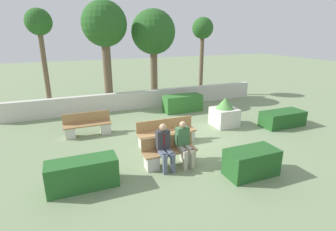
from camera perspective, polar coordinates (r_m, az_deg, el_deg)
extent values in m
plane|color=gray|center=(9.50, 2.82, -5.83)|extent=(60.00, 60.00, 0.00)
cube|color=beige|center=(13.67, -5.72, 3.51)|extent=(13.16, 0.30, 0.88)
cube|color=#A37A4C|center=(7.80, 0.48, -7.87)|extent=(1.63, 0.44, 0.05)
cube|color=#A37A4C|center=(7.91, -0.20, -5.70)|extent=(1.63, 0.04, 0.40)
cube|color=beige|center=(7.72, -3.60, -10.08)|extent=(0.36, 0.40, 0.40)
cube|color=beige|center=(8.12, 4.33, -8.61)|extent=(0.36, 0.40, 0.40)
cube|color=#A37A4C|center=(10.42, -17.08, -1.91)|extent=(1.77, 0.44, 0.05)
cube|color=#A37A4C|center=(10.58, -17.33, -0.35)|extent=(1.77, 0.04, 0.40)
cube|color=beige|center=(10.47, -20.53, -3.50)|extent=(0.36, 0.40, 0.40)
cube|color=beige|center=(10.56, -13.44, -2.65)|extent=(0.36, 0.40, 0.40)
cube|color=#A37A4C|center=(9.21, -0.18, -3.69)|extent=(2.10, 0.44, 0.05)
cube|color=#A37A4C|center=(9.34, -0.73, -1.90)|extent=(2.10, 0.05, 0.40)
cube|color=beige|center=(9.05, -5.04, -5.73)|extent=(0.36, 0.40, 0.40)
cube|color=beige|center=(9.61, 4.39, -4.26)|extent=(0.36, 0.40, 0.40)
cube|color=#515B70|center=(7.48, -1.19, -8.31)|extent=(0.14, 0.46, 0.13)
cube|color=#515B70|center=(7.54, 0.24, -8.05)|extent=(0.14, 0.46, 0.13)
cube|color=#515B70|center=(7.38, -0.68, -10.64)|extent=(0.11, 0.11, 0.58)
cube|color=#515B70|center=(7.46, 1.06, -10.31)|extent=(0.11, 0.11, 0.58)
cube|color=#333338|center=(7.57, -1.15, -5.16)|extent=(0.38, 0.22, 0.54)
sphere|color=tan|center=(7.42, -1.12, -2.57)|extent=(0.20, 0.20, 0.20)
cube|color=maroon|center=(7.47, -0.83, -5.34)|extent=(0.06, 0.01, 0.35)
cube|color=#B2A893|center=(7.70, 3.18, -7.52)|extent=(0.14, 0.46, 0.13)
cube|color=#B2A893|center=(7.78, 4.53, -7.27)|extent=(0.14, 0.46, 0.13)
cube|color=#B2A893|center=(7.61, 3.76, -9.77)|extent=(0.11, 0.11, 0.58)
cube|color=#B2A893|center=(7.70, 5.39, -9.44)|extent=(0.11, 0.11, 0.58)
cube|color=#3D6B42|center=(7.80, 3.14, -4.48)|extent=(0.38, 0.22, 0.54)
sphere|color=tan|center=(7.65, 3.25, -1.98)|extent=(0.20, 0.20, 0.20)
cube|color=#286028|center=(7.11, -18.08, -11.97)|extent=(1.74, 0.65, 0.76)
cube|color=#235623|center=(7.68, 17.68, -9.68)|extent=(1.44, 0.75, 0.75)
cube|color=#235623|center=(12.00, 23.65, -0.62)|extent=(1.84, 0.84, 0.63)
cube|color=#33702D|center=(13.00, 3.18, 2.69)|extent=(1.89, 0.76, 0.82)
cube|color=beige|center=(11.26, 12.14, -0.31)|extent=(0.97, 0.97, 0.75)
cone|color=#569347|center=(11.09, 12.34, 2.64)|extent=(0.75, 0.75, 0.45)
cylinder|color=brown|center=(14.71, -25.14, 8.95)|extent=(0.24, 0.24, 3.89)
sphere|color=#285B23|center=(14.60, -26.38, 17.83)|extent=(1.26, 1.26, 1.26)
cylinder|color=brown|center=(14.31, -13.01, 9.26)|extent=(0.43, 0.43, 3.55)
sphere|color=#285B23|center=(14.17, -13.72, 18.86)|extent=(2.26, 2.26, 2.26)
cylinder|color=brown|center=(15.16, -3.06, 9.32)|extent=(0.39, 0.39, 3.11)
sphere|color=#285B23|center=(14.99, -3.21, 17.73)|extent=(2.41, 2.41, 2.41)
cylinder|color=brown|center=(16.66, 7.26, 10.90)|extent=(0.24, 0.24, 3.64)
sphere|color=#285B23|center=(16.54, 7.57, 18.36)|extent=(1.26, 1.26, 1.26)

